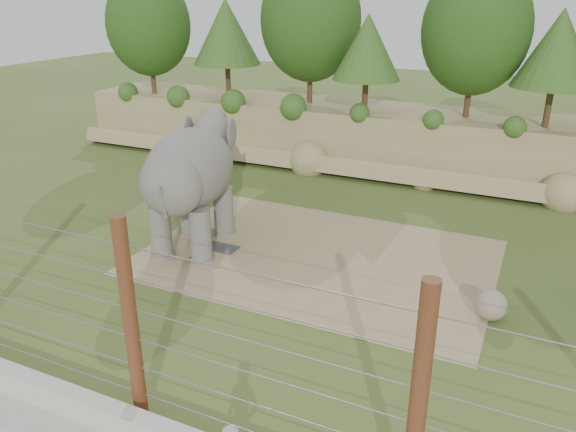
% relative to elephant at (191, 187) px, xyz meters
% --- Properties ---
extents(ground, '(90.00, 90.00, 0.00)m').
position_rel_elephant_xyz_m(ground, '(3.28, -2.22, -1.90)').
color(ground, '#435E24').
rests_on(ground, ground).
extents(back_embankment, '(30.00, 5.52, 8.77)m').
position_rel_elephant_xyz_m(back_embankment, '(3.87, 10.46, 2.07)').
color(back_embankment, '#96815C').
rests_on(back_embankment, ground).
extents(dirt_patch, '(10.00, 7.00, 0.02)m').
position_rel_elephant_xyz_m(dirt_patch, '(3.78, 0.78, -1.89)').
color(dirt_patch, tan).
rests_on(dirt_patch, ground).
extents(drain_grate, '(1.00, 0.60, 0.03)m').
position_rel_elephant_xyz_m(drain_grate, '(0.91, 0.09, -1.86)').
color(drain_grate, '#262628').
rests_on(drain_grate, dirt_patch).
extents(elephant, '(2.93, 5.00, 3.80)m').
position_rel_elephant_xyz_m(elephant, '(0.00, 0.00, 0.00)').
color(elephant, slate).
rests_on(elephant, ground).
extents(stone_ball, '(0.75, 0.75, 0.75)m').
position_rel_elephant_xyz_m(stone_ball, '(8.78, -0.60, -1.51)').
color(stone_ball, gray).
rests_on(stone_ball, dirt_patch).
extents(retaining_wall, '(26.00, 0.35, 0.50)m').
position_rel_elephant_xyz_m(retaining_wall, '(3.28, -7.22, -1.65)').
color(retaining_wall, '#B6B3A8').
rests_on(retaining_wall, ground).
extents(barrier_fence, '(20.26, 0.26, 4.00)m').
position_rel_elephant_xyz_m(barrier_fence, '(3.28, -6.72, 0.10)').
color(barrier_fence, '#633115').
rests_on(barrier_fence, ground).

